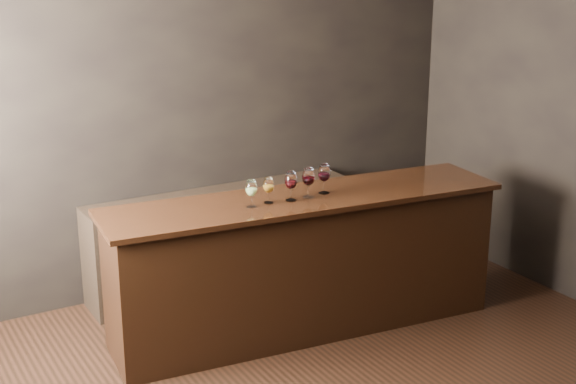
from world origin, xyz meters
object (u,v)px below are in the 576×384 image
glass_white (251,189)px  bar_counter (305,266)px  glass_red_c (324,174)px  glass_amber (269,186)px  glass_red_b (308,178)px  glass_red_a (291,181)px  back_bar_shelf (223,239)px

glass_white → bar_counter: bearing=3.5°
glass_white → glass_red_c: 0.57m
glass_amber → glass_red_b: (0.29, -0.03, 0.02)m
glass_red_c → bar_counter: bearing=178.5°
bar_counter → glass_red_a: size_ratio=13.56×
glass_red_b → glass_red_c: bearing=10.4°
glass_red_a → glass_red_c: 0.28m
bar_counter → glass_red_b: (0.01, -0.03, 0.65)m
back_bar_shelf → glass_red_c: bearing=-71.9°
glass_amber → glass_red_a: 0.16m
glass_white → glass_red_b: size_ratio=0.89×
back_bar_shelf → glass_red_a: size_ratio=10.85×
bar_counter → glass_red_b: glass_red_b is taller
glass_white → glass_red_a: glass_red_a is taller
back_bar_shelf → glass_white: bearing=-104.6°
bar_counter → glass_white: glass_white is taller
bar_counter → glass_red_a: (-0.13, -0.03, 0.64)m
glass_red_b → glass_red_c: same height
glass_red_a → glass_red_c: glass_red_c is taller
glass_amber → glass_red_a: bearing=-10.8°
glass_amber → glass_red_a: glass_red_a is taller
glass_amber → glass_red_b: 0.29m
glass_white → glass_amber: glass_white is taller
glass_amber → glass_red_a: (0.15, -0.03, 0.02)m
glass_amber → back_bar_shelf: bearing=83.0°
glass_red_a → glass_white: bearing=178.4°
glass_red_a → glass_red_b: glass_red_b is taller
glass_amber → glass_white: bearing=-171.2°
bar_counter → glass_white: size_ratio=14.81×
back_bar_shelf → glass_red_c: size_ratio=10.57×
back_bar_shelf → glass_amber: 1.21m
glass_white → glass_red_c: (0.57, 0.02, 0.01)m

